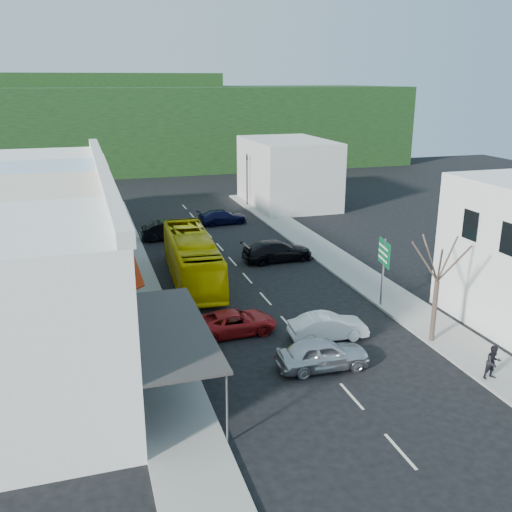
# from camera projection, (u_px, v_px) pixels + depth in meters

# --- Properties ---
(ground) EXTENTS (120.00, 120.00, 0.00)m
(ground) POSITION_uv_depth(u_px,v_px,m) (288.00, 324.00, 31.95)
(ground) COLOR black
(ground) RESTS_ON ground
(sidewalk_left) EXTENTS (3.00, 52.00, 0.15)m
(sidewalk_left) POSITION_uv_depth(u_px,v_px,m) (134.00, 279.00, 38.93)
(sidewalk_left) COLOR gray
(sidewalk_left) RESTS_ON ground
(sidewalk_right) EXTENTS (3.00, 52.00, 0.15)m
(sidewalk_right) POSITION_uv_depth(u_px,v_px,m) (335.00, 259.00, 43.16)
(sidewalk_right) COLOR gray
(sidewalk_right) RESTS_ON ground
(shopfront_row) EXTENTS (8.25, 30.00, 8.00)m
(shopfront_row) POSITION_uv_depth(u_px,v_px,m) (48.00, 250.00, 31.79)
(shopfront_row) COLOR silver
(shopfront_row) RESTS_ON ground
(distant_block_left) EXTENTS (8.00, 10.00, 6.00)m
(distant_block_left) POSITION_uv_depth(u_px,v_px,m) (64.00, 194.00, 52.29)
(distant_block_left) COLOR #B7B2A8
(distant_block_left) RESTS_ON ground
(distant_block_right) EXTENTS (8.00, 12.00, 7.00)m
(distant_block_right) POSITION_uv_depth(u_px,v_px,m) (288.00, 172.00, 61.38)
(distant_block_right) COLOR #B7B2A8
(distant_block_right) RESTS_ON ground
(hillside) EXTENTS (80.00, 26.00, 14.00)m
(hillside) POSITION_uv_depth(u_px,v_px,m) (135.00, 122.00, 88.91)
(hillside) COLOR black
(hillside) RESTS_ON ground
(bus) EXTENTS (3.17, 11.73, 3.10)m
(bus) POSITION_uv_depth(u_px,v_px,m) (192.00, 259.00, 38.32)
(bus) COLOR #DFC402
(bus) RESTS_ON ground
(car_silver) EXTENTS (4.48, 2.00, 1.40)m
(car_silver) POSITION_uv_depth(u_px,v_px,m) (322.00, 355.00, 26.84)
(car_silver) COLOR silver
(car_silver) RESTS_ON ground
(car_white) EXTENTS (4.51, 2.10, 1.40)m
(car_white) POSITION_uv_depth(u_px,v_px,m) (328.00, 326.00, 29.93)
(car_white) COLOR white
(car_white) RESTS_ON ground
(car_red) EXTENTS (4.68, 2.11, 1.40)m
(car_red) POSITION_uv_depth(u_px,v_px,m) (234.00, 321.00, 30.55)
(car_red) COLOR maroon
(car_red) RESTS_ON ground
(car_black_near) EXTENTS (4.56, 1.98, 1.40)m
(car_black_near) POSITION_uv_depth(u_px,v_px,m) (277.00, 252.00, 42.83)
(car_black_near) COLOR black
(car_black_near) RESTS_ON ground
(car_black_far) EXTENTS (4.44, 1.90, 1.40)m
(car_black_far) POSITION_uv_depth(u_px,v_px,m) (169.00, 231.00, 48.65)
(car_black_far) COLOR black
(car_black_far) RESTS_ON ground
(car_navy_far) EXTENTS (4.65, 2.23, 1.40)m
(car_navy_far) POSITION_uv_depth(u_px,v_px,m) (223.00, 217.00, 53.72)
(car_navy_far) COLOR black
(car_navy_far) RESTS_ON ground
(pedestrian_left) EXTENTS (0.61, 0.71, 1.70)m
(pedestrian_left) POSITION_uv_depth(u_px,v_px,m) (162.00, 312.00, 31.02)
(pedestrian_left) COLOR black
(pedestrian_left) RESTS_ON sidewalk_left
(pedestrian_right) EXTENTS (0.70, 0.44, 1.70)m
(pedestrian_right) POSITION_uv_depth(u_px,v_px,m) (493.00, 361.00, 25.57)
(pedestrian_right) COLOR black
(pedestrian_right) RESTS_ON sidewalk_right
(direction_sign) EXTENTS (0.93, 1.99, 4.24)m
(direction_sign) POSITION_uv_depth(u_px,v_px,m) (383.00, 274.00, 33.70)
(direction_sign) COLOR #06572B
(direction_sign) RESTS_ON ground
(street_tree) EXTENTS (2.65, 2.65, 6.83)m
(street_tree) POSITION_uv_depth(u_px,v_px,m) (437.00, 281.00, 28.63)
(street_tree) COLOR #372A22
(street_tree) RESTS_ON ground
(traffic_signal) EXTENTS (1.24, 1.46, 5.56)m
(traffic_signal) POSITION_uv_depth(u_px,v_px,m) (247.00, 180.00, 60.86)
(traffic_signal) COLOR black
(traffic_signal) RESTS_ON ground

